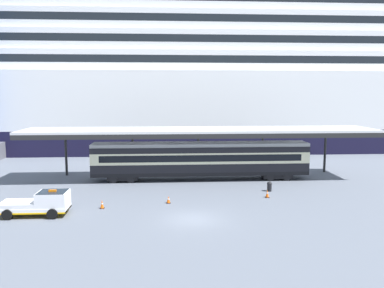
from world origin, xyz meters
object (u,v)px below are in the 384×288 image
(service_truck, at_px, (41,203))
(traffic_cone_far, at_px, (267,194))
(cruise_ship, at_px, (153,74))
(traffic_cone_mid, at_px, (168,200))
(train_carriage, at_px, (201,159))
(quay_bollard, at_px, (269,186))
(traffic_cone_near, at_px, (102,204))

(service_truck, relative_size, traffic_cone_far, 7.09)
(cruise_ship, distance_m, traffic_cone_mid, 41.14)
(train_carriage, bearing_deg, cruise_ship, 101.67)
(train_carriage, xyz_separation_m, quay_bollard, (6.25, -5.44, -1.79))
(quay_bollard, bearing_deg, traffic_cone_mid, -160.47)
(cruise_ship, height_order, traffic_cone_mid, cruise_ship)
(service_truck, height_order, traffic_cone_near, service_truck)
(traffic_cone_mid, bearing_deg, cruise_ship, 93.92)
(traffic_cone_far, xyz_separation_m, quay_bollard, (0.79, 2.22, 0.15))
(traffic_cone_near, height_order, quay_bollard, quay_bollard)
(train_carriage, bearing_deg, traffic_cone_far, -54.50)
(train_carriage, bearing_deg, traffic_cone_near, -131.73)
(service_truck, height_order, quay_bollard, service_truck)
(quay_bollard, bearing_deg, traffic_cone_near, -163.02)
(traffic_cone_near, relative_size, quay_bollard, 0.76)
(cruise_ship, distance_m, traffic_cone_far, 41.52)
(quay_bollard, bearing_deg, cruise_ship, 109.32)
(cruise_ship, relative_size, traffic_cone_mid, 235.10)
(service_truck, bearing_deg, traffic_cone_near, 18.69)
(traffic_cone_mid, bearing_deg, service_truck, -164.82)
(cruise_ship, distance_m, quay_bollard, 39.70)
(traffic_cone_mid, height_order, traffic_cone_far, traffic_cone_far)
(service_truck, bearing_deg, traffic_cone_mid, 15.18)
(cruise_ship, xyz_separation_m, traffic_cone_near, (-2.79, -40.23, -12.64))
(cruise_ship, distance_m, service_truck, 44.01)
(train_carriage, xyz_separation_m, service_truck, (-13.44, -11.60, -1.32))
(cruise_ship, xyz_separation_m, traffic_cone_far, (11.69, -37.79, -12.63))
(train_carriage, relative_size, service_truck, 4.50)
(service_truck, relative_size, traffic_cone_mid, 8.15)
(cruise_ship, height_order, traffic_cone_near, cruise_ship)
(cruise_ship, bearing_deg, train_carriage, -78.33)
(service_truck, xyz_separation_m, quay_bollard, (19.69, 6.16, -0.47))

